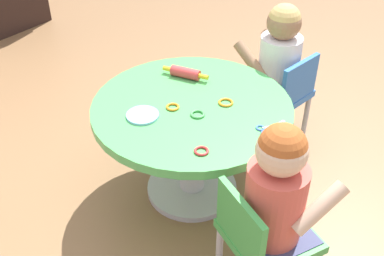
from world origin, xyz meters
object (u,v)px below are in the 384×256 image
object	(u,v)px
seated_child_left	(278,188)
child_chair_right	(281,94)
craft_table	(192,127)
craft_scissors	(268,129)
rolling_pin	(185,73)
child_chair_left	(262,237)
seated_child_right	(279,53)

from	to	relation	value
seated_child_left	child_chair_right	world-z (taller)	seated_child_left
craft_table	craft_scissors	bearing A→B (deg)	-103.33
craft_table	child_chair_right	size ratio (longest dim) A/B	1.64
child_chair_right	rolling_pin	distance (m)	0.58
child_chair_left	seated_child_right	world-z (taller)	seated_child_right
craft_table	child_chair_left	bearing A→B (deg)	-139.06
craft_table	seated_child_right	distance (m)	0.64
seated_child_right	child_chair_right	bearing A→B (deg)	-119.11
seated_child_left	rolling_pin	distance (m)	0.84
craft_scissors	child_chair_left	bearing A→B (deg)	-171.20
seated_child_left	seated_child_right	distance (m)	0.99
craft_table	craft_scissors	xyz separation A→B (m)	(-0.08, -0.35, 0.13)
rolling_pin	child_chair_right	bearing A→B (deg)	-54.11
seated_child_left	rolling_pin	xyz separation A→B (m)	(0.65, 0.53, -0.00)
seated_child_left	child_chair_right	size ratio (longest dim) A/B	0.95
seated_child_left	craft_scissors	distance (m)	0.37
child_chair_right	craft_scissors	bearing A→B (deg)	-178.58
rolling_pin	seated_child_right	bearing A→B (deg)	-50.07
seated_child_right	craft_scissors	distance (m)	0.63
seated_child_right	craft_scissors	bearing A→B (deg)	-175.44
seated_child_right	rolling_pin	bearing A→B (deg)	129.93
child_chair_left	child_chair_right	size ratio (longest dim) A/B	1.00
child_chair_left	seated_child_left	world-z (taller)	seated_child_left
child_chair_right	craft_scissors	world-z (taller)	child_chair_right
craft_table	child_chair_right	world-z (taller)	child_chair_right
craft_scissors	seated_child_right	bearing A→B (deg)	4.56
child_chair_right	rolling_pin	world-z (taller)	rolling_pin
child_chair_left	craft_table	bearing A→B (deg)	40.94
child_chair_right	seated_child_right	world-z (taller)	seated_child_right
child_chair_left	craft_scissors	distance (m)	0.44
rolling_pin	craft_scissors	xyz separation A→B (m)	(-0.30, -0.44, -0.02)
child_chair_right	seated_child_right	bearing A→B (deg)	60.89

